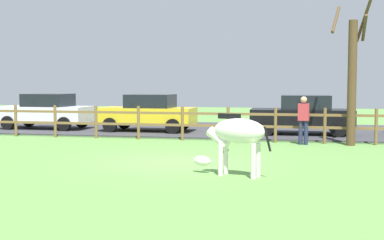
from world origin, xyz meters
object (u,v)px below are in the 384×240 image
object	(u,v)px
bare_tree	(352,77)
visitor_near_fence	(304,118)
zebra	(236,135)
parked_car_black	(303,114)
crow_on_grass	(225,151)
parked_car_white	(46,111)
parked_car_yellow	(148,112)

from	to	relation	value
bare_tree	visitor_near_fence	bearing A→B (deg)	-176.18
zebra	parked_car_black	size ratio (longest dim) A/B	0.47
crow_on_grass	parked_car_white	xyz separation A→B (m)	(-9.03, 6.45, 0.72)
bare_tree	parked_car_yellow	world-z (taller)	bare_tree
zebra	parked_car_black	xyz separation A→B (m)	(1.44, 9.48, -0.08)
bare_tree	crow_on_grass	distance (m)	5.46
crow_on_grass	parked_car_black	distance (m)	6.71
zebra	visitor_near_fence	bearing A→B (deg)	76.97
zebra	parked_car_yellow	bearing A→B (deg)	117.66
bare_tree	crow_on_grass	bearing A→B (deg)	-138.69
parked_car_white	crow_on_grass	bearing A→B (deg)	-35.52
parked_car_black	parked_car_white	size ratio (longest dim) A/B	1.00
bare_tree	parked_car_white	world-z (taller)	bare_tree
crow_on_grass	parked_car_white	distance (m)	11.12
zebra	crow_on_grass	bearing A→B (deg)	102.83
crow_on_grass	parked_car_white	size ratio (longest dim) A/B	0.05
parked_car_yellow	bare_tree	bearing A→B (deg)	-20.66
bare_tree	parked_car_yellow	size ratio (longest dim) A/B	1.22
bare_tree	visitor_near_fence	size ratio (longest dim) A/B	2.98
visitor_near_fence	parked_car_white	bearing A→B (deg)	163.87
bare_tree	visitor_near_fence	world-z (taller)	bare_tree
crow_on_grass	visitor_near_fence	xyz separation A→B (m)	(2.20, 3.20, 0.78)
parked_car_white	parked_car_yellow	distance (m)	4.78
parked_car_white	bare_tree	bearing A→B (deg)	-13.81
parked_car_white	visitor_near_fence	size ratio (longest dim) A/B	2.47
parked_car_white	visitor_near_fence	xyz separation A→B (m)	(11.23, -3.25, 0.06)
parked_car_black	parked_car_white	world-z (taller)	same
parked_car_white	parked_car_yellow	xyz separation A→B (m)	(4.78, -0.12, 0.00)
parked_car_yellow	visitor_near_fence	distance (m)	7.17
crow_on_grass	visitor_near_fence	size ratio (longest dim) A/B	0.13
visitor_near_fence	parked_car_yellow	bearing A→B (deg)	154.15
bare_tree	parked_car_black	xyz separation A→B (m)	(-1.60, 3.01, -1.46)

